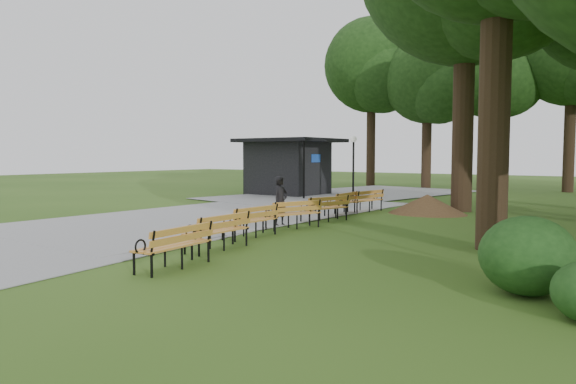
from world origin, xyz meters
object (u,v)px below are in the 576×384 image
Objects in this scene: kiosk at (288,167)px; dirt_mound at (427,204)px; lamp_post at (353,154)px; bench_6 at (365,201)px; bench_3 at (293,214)px; person at (280,201)px; bench_0 at (173,246)px; bench_2 at (250,221)px; bench_1 at (217,231)px; bench_5 at (340,203)px; bench_4 at (324,208)px.

kiosk reaches higher than dirt_mound.
kiosk is at bearing 165.74° from lamp_post.
bench_3 is at bearing 11.97° from bench_6.
person is 0.82× the size of bench_0.
bench_2 and bench_3 have the same top height.
bench_3 is (-1.31, 5.98, 0.00)m from bench_0.
kiosk is 17.57m from bench_1.
bench_6 is at bearing -35.27° from kiosk.
bench_1 is at bearing -96.85° from dirt_mound.
lamp_post is 1.66× the size of bench_3.
bench_5 is at bearing -43.05° from kiosk.
lamp_post is 8.75m from bench_4.
bench_2 is at bearing -102.45° from dirt_mound.
person is at bearing 5.53° from bench_6.
bench_3 is at bearing -171.65° from bench_1.
dirt_mound is 1.31× the size of bench_3.
person is at bearing -112.34° from dirt_mound.
lamp_post reaches higher than bench_2.
dirt_mound is 1.31× the size of bench_1.
person is 0.63× the size of dirt_mound.
bench_2 is (-0.60, 1.94, 0.00)m from bench_1.
bench_2 and bench_4 have the same top height.
bench_2 is at bearing -163.30° from bench_1.
bench_0 is 1.00× the size of bench_3.
bench_6 is at bearing 1.62° from person.
bench_0 is 10.04m from bench_5.
dirt_mound is 1.31× the size of bench_6.
bench_2 is (-1.83, -8.30, 0.07)m from dirt_mound.
dirt_mound is at bearing 171.99° from bench_4.
bench_2 is (8.16, -13.25, -1.12)m from kiosk.
bench_1 and bench_5 have the same top height.
lamp_post is 6.65m from dirt_mound.
bench_1 is at bearing 4.24° from bench_5.
kiosk is 2.62× the size of bench_0.
bench_2 is 2.07m from bench_3.
person is 0.82× the size of bench_6.
kiosk reaches higher than bench_5.
dirt_mound is at bearing 129.66° from bench_5.
bench_5 is (7.56, -7.30, -1.12)m from kiosk.
bench_3 is 1.00× the size of bench_6.
bench_1 and bench_2 have the same top height.
kiosk is 12.23m from bench_4.
bench_4 is at bearing 9.10° from bench_5.
person is 0.82× the size of bench_2.
bench_0 is 6.12m from bench_3.
bench_4 is at bearing -175.43° from bench_0.
lamp_post is 14.63m from bench_1.
kiosk is 5.02m from lamp_post.
bench_0 is 1.00× the size of bench_5.
bench_3 is 1.00× the size of bench_4.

